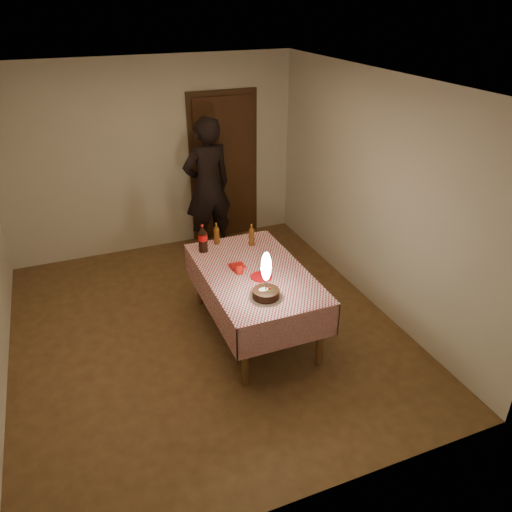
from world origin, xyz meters
name	(u,v)px	position (x,y,z in m)	size (l,w,h in m)	color
ground	(206,329)	(0.00, 0.00, 0.00)	(4.00, 4.50, 0.01)	brown
room_shell	(199,184)	(0.03, 0.08, 1.65)	(4.04, 4.54, 2.62)	beige
dining_table	(254,280)	(0.48, -0.22, 0.65)	(1.02, 1.72, 0.75)	brown
birthday_cake	(266,286)	(0.40, -0.72, 0.88)	(0.32, 0.32, 0.48)	white
red_plate	(261,277)	(0.50, -0.36, 0.75)	(0.22, 0.22, 0.01)	red
red_cup	(239,269)	(0.33, -0.20, 0.80)	(0.08, 0.08, 0.10)	#A5120B
clear_cup	(265,265)	(0.60, -0.22, 0.79)	(0.07, 0.07, 0.09)	white
napkin_stack	(237,266)	(0.35, -0.07, 0.76)	(0.15, 0.15, 0.02)	red
cola_bottle	(203,239)	(0.13, 0.41, 0.90)	(0.10, 0.10, 0.32)	black
amber_bottle_left	(217,234)	(0.33, 0.53, 0.87)	(0.06, 0.06, 0.25)	#59310F
amber_bottle_right	(252,235)	(0.68, 0.35, 0.87)	(0.06, 0.06, 0.25)	#59310F
photographer	(208,186)	(0.63, 1.85, 0.95)	(0.75, 0.55, 1.89)	black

